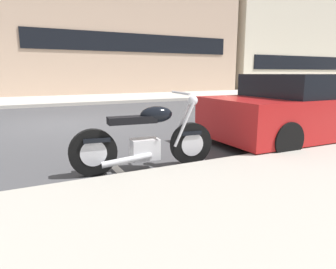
% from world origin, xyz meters
% --- Properties ---
extents(ground_plane, '(260.00, 260.00, 0.00)m').
position_xyz_m(ground_plane, '(0.00, 0.00, 0.00)').
color(ground_plane, '#3D3D3F').
extents(sidewalk_far_curb, '(120.00, 5.00, 0.14)m').
position_xyz_m(sidewalk_far_curb, '(12.00, 7.42, 0.07)').
color(sidewalk_far_curb, '#ADA89E').
rests_on(sidewalk_far_curb, ground).
extents(parking_stall_stripe, '(0.12, 2.20, 0.01)m').
position_xyz_m(parking_stall_stripe, '(0.00, -4.32, 0.00)').
color(parking_stall_stripe, silver).
rests_on(parking_stall_stripe, ground).
extents(parked_motorcycle, '(2.13, 0.62, 1.12)m').
position_xyz_m(parked_motorcycle, '(0.39, -4.64, 0.43)').
color(parked_motorcycle, black).
rests_on(parked_motorcycle, ground).
extents(parked_car_near_corner, '(4.05, 2.00, 1.37)m').
position_xyz_m(parked_car_near_corner, '(4.03, -4.29, 0.66)').
color(parked_car_near_corner, '#AD1919').
rests_on(parked_car_near_corner, ground).
extents(townhouse_far_uphill, '(12.20, 9.74, 10.15)m').
position_xyz_m(townhouse_far_uphill, '(20.54, 14.56, 5.07)').
color(townhouse_far_uphill, beige).
rests_on(townhouse_far_uphill, ground).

